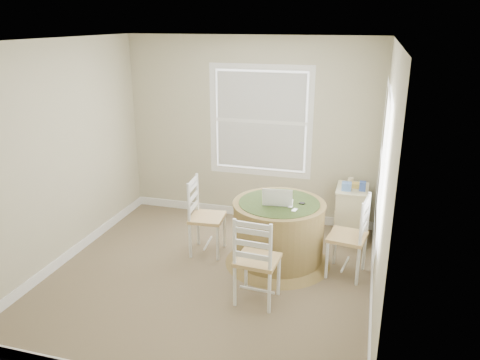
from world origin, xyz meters
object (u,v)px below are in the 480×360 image
(chair_right, at_px, (347,236))
(laptop, at_px, (278,201))
(corner_chest, at_px, (350,213))
(chair_left, at_px, (207,217))
(chair_near, at_px, (257,259))
(round_table, at_px, (278,230))

(chair_right, xyz_separation_m, laptop, (-0.81, 0.01, 0.33))
(chair_right, bearing_deg, corner_chest, -170.24)
(laptop, bearing_deg, chair_left, -10.39)
(chair_near, xyz_separation_m, chair_right, (0.85, 0.80, 0.00))
(round_table, distance_m, chair_near, 0.86)
(chair_near, relative_size, chair_right, 1.00)
(chair_left, relative_size, chair_near, 1.00)
(laptop, bearing_deg, corner_chest, -136.02)
(chair_right, height_order, corner_chest, chair_right)
(chair_near, relative_size, corner_chest, 1.32)
(chair_left, bearing_deg, chair_right, -97.38)
(chair_near, height_order, chair_right, same)
(chair_right, distance_m, laptop, 0.87)
(chair_left, height_order, corner_chest, chair_left)
(chair_left, xyz_separation_m, corner_chest, (1.69, 0.89, -0.11))
(chair_left, bearing_deg, corner_chest, -66.98)
(round_table, bearing_deg, chair_left, -169.27)
(laptop, bearing_deg, round_table, -105.11)
(round_table, relative_size, laptop, 3.43)
(chair_left, xyz_separation_m, chair_near, (0.85, -0.87, 0.00))
(chair_left, distance_m, chair_near, 1.22)
(chair_near, bearing_deg, chair_right, -132.70)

